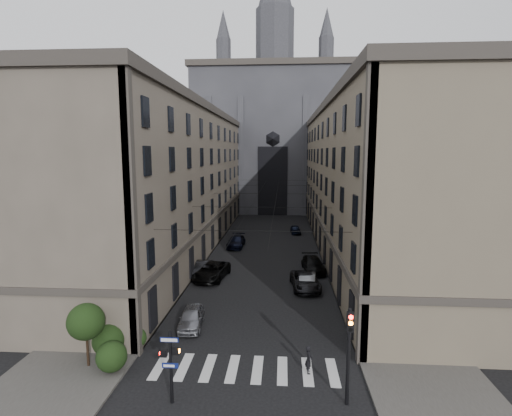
% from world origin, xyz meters
% --- Properties ---
extents(sidewalk_left, '(7.00, 80.00, 0.15)m').
position_xyz_m(sidewalk_left, '(-10.50, 36.00, 0.07)').
color(sidewalk_left, '#383533').
rests_on(sidewalk_left, ground).
extents(sidewalk_right, '(7.00, 80.00, 0.15)m').
position_xyz_m(sidewalk_right, '(10.50, 36.00, 0.07)').
color(sidewalk_right, '#383533').
rests_on(sidewalk_right, ground).
extents(zebra_crossing, '(11.00, 3.20, 0.01)m').
position_xyz_m(zebra_crossing, '(0.00, 5.00, 0.01)').
color(zebra_crossing, beige).
rests_on(zebra_crossing, ground).
extents(building_left, '(13.60, 60.60, 18.85)m').
position_xyz_m(building_left, '(-13.44, 36.00, 9.34)').
color(building_left, '#524A3F').
rests_on(building_left, ground).
extents(building_right, '(13.60, 60.60, 18.85)m').
position_xyz_m(building_right, '(13.44, 36.00, 9.34)').
color(building_right, brown).
rests_on(building_right, ground).
extents(gothic_tower, '(35.00, 23.00, 58.00)m').
position_xyz_m(gothic_tower, '(0.00, 74.96, 17.80)').
color(gothic_tower, '#2D2D33').
rests_on(gothic_tower, ground).
extents(pedestrian_signal_left, '(1.02, 0.38, 4.00)m').
position_xyz_m(pedestrian_signal_left, '(-3.51, 1.50, 2.32)').
color(pedestrian_signal_left, black).
rests_on(pedestrian_signal_left, ground).
extents(traffic_light_right, '(0.34, 0.50, 5.20)m').
position_xyz_m(traffic_light_right, '(5.60, 1.92, 3.29)').
color(traffic_light_right, black).
rests_on(traffic_light_right, ground).
extents(shrub_cluster, '(3.90, 4.40, 3.90)m').
position_xyz_m(shrub_cluster, '(-8.72, 5.01, 1.80)').
color(shrub_cluster, black).
rests_on(shrub_cluster, sidewalk_left).
extents(tram_wires, '(14.00, 60.00, 0.43)m').
position_xyz_m(tram_wires, '(0.00, 35.63, 7.25)').
color(tram_wires, black).
rests_on(tram_wires, ground).
extents(car_left_near, '(2.04, 4.36, 1.44)m').
position_xyz_m(car_left_near, '(-4.57, 10.56, 0.72)').
color(car_left_near, gray).
rests_on(car_left_near, ground).
extents(car_left_midnear, '(1.76, 4.59, 1.49)m').
position_xyz_m(car_left_midnear, '(-6.18, 22.98, 0.75)').
color(car_left_midnear, black).
rests_on(car_left_midnear, ground).
extents(car_left_midfar, '(3.48, 6.18, 1.63)m').
position_xyz_m(car_left_midfar, '(-5.05, 21.88, 0.82)').
color(car_left_midfar, black).
rests_on(car_left_midfar, ground).
extents(car_left_far, '(2.31, 5.31, 1.52)m').
position_xyz_m(car_left_far, '(-4.20, 35.83, 0.76)').
color(car_left_far, black).
rests_on(car_left_far, ground).
extents(car_right_near, '(1.89, 4.49, 1.44)m').
position_xyz_m(car_right_near, '(4.56, 19.58, 0.72)').
color(car_right_near, slate).
rests_on(car_right_near, ground).
extents(car_right_midnear, '(2.98, 5.67, 1.52)m').
position_xyz_m(car_right_midnear, '(4.38, 19.59, 0.76)').
color(car_right_midnear, black).
rests_on(car_right_midnear, ground).
extents(car_right_midfar, '(2.65, 5.49, 1.54)m').
position_xyz_m(car_right_midfar, '(5.56, 25.21, 0.77)').
color(car_right_midfar, black).
rests_on(car_right_midfar, ground).
extents(car_right_far, '(1.76, 3.84, 1.28)m').
position_xyz_m(car_right_far, '(4.20, 45.51, 0.64)').
color(car_right_far, black).
rests_on(car_right_far, ground).
extents(pedestrian, '(0.46, 0.65, 1.69)m').
position_xyz_m(pedestrian, '(3.79, 4.85, 0.85)').
color(pedestrian, black).
rests_on(pedestrian, ground).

